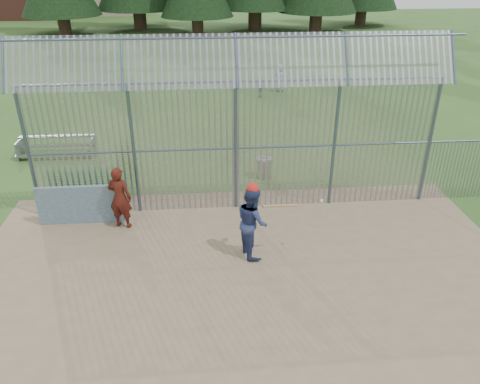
{
  "coord_description": "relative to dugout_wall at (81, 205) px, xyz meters",
  "views": [
    {
      "loc": [
        -0.98,
        -9.46,
        7.2
      ],
      "look_at": [
        0.0,
        2.0,
        1.3
      ],
      "focal_mm": 35.0,
      "sensor_mm": 36.0,
      "label": 1
    }
  ],
  "objects": [
    {
      "name": "batting_gear",
      "position": [
        4.94,
        -2.03,
        1.27
      ],
      "size": [
        1.95,
        0.35,
        0.63
      ],
      "color": "red",
      "rests_on": "ground"
    },
    {
      "name": "ground",
      "position": [
        4.6,
        -2.9,
        -0.62
      ],
      "size": [
        120.0,
        120.0,
        0.0
      ],
      "primitive_type": "plane",
      "color": "#2D511E",
      "rests_on": "ground"
    },
    {
      "name": "dirt_infield",
      "position": [
        4.6,
        -3.4,
        -0.61
      ],
      "size": [
        14.0,
        10.0,
        0.02
      ],
      "primitive_type": "cube",
      "color": "#756047",
      "rests_on": "ground"
    },
    {
      "name": "dugout_wall",
      "position": [
        0.0,
        0.0,
        0.0
      ],
      "size": [
        2.5,
        0.12,
        1.2
      ],
      "primitive_type": "cube",
      "color": "#38566B",
      "rests_on": "dirt_infield"
    },
    {
      "name": "bg_kid_standing",
      "position": [
        8.19,
        14.23,
        0.16
      ],
      "size": [
        0.78,
        0.53,
        1.56
      ],
      "primitive_type": "imported",
      "rotation": [
        0.0,
        0.0,
        3.1
      ],
      "color": "slate",
      "rests_on": "ground"
    },
    {
      "name": "trash_can",
      "position": [
        5.76,
        2.71,
        -0.24
      ],
      "size": [
        0.56,
        0.56,
        0.82
      ],
      "color": "gray",
      "rests_on": "ground"
    },
    {
      "name": "bleacher",
      "position": [
        -2.11,
        5.37,
        -0.21
      ],
      "size": [
        3.0,
        0.95,
        0.72
      ],
      "color": "gray",
      "rests_on": "ground"
    },
    {
      "name": "batter",
      "position": [
        4.82,
        -2.01,
        0.37
      ],
      "size": [
        0.94,
        1.09,
        1.95
      ],
      "primitive_type": "imported",
      "rotation": [
        0.0,
        0.0,
        1.81
      ],
      "color": "navy",
      "rests_on": "dirt_infield"
    },
    {
      "name": "onlooker",
      "position": [
        1.2,
        -0.29,
        0.34
      ],
      "size": [
        0.78,
        0.62,
        1.88
      ],
      "primitive_type": "imported",
      "rotation": [
        0.0,
        0.0,
        2.85
      ],
      "color": "maroon",
      "rests_on": "dirt_infield"
    },
    {
      "name": "bg_kid_seated",
      "position": [
        6.96,
        13.14,
        -0.17
      ],
      "size": [
        0.55,
        0.5,
        0.9
      ],
      "primitive_type": "imported",
      "rotation": [
        0.0,
        0.0,
        2.48
      ],
      "color": "slate",
      "rests_on": "ground"
    },
    {
      "name": "backstop_fence",
      "position": [
        6.41,
        0.53,
        1.74
      ],
      "size": [
        20.09,
        0.81,
        5.3
      ],
      "color": "#47566B",
      "rests_on": "ground"
    }
  ]
}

